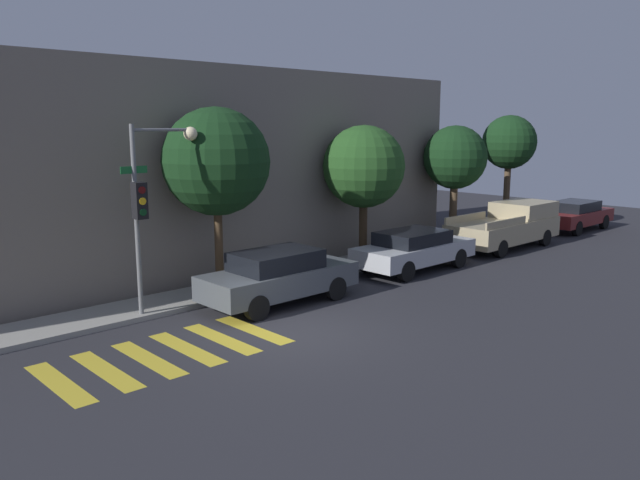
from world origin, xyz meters
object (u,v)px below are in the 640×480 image
(traffic_light_pole, at_px, (151,189))
(tree_far_end, at_px, (455,158))
(pickup_truck, at_px, (508,225))
(sedan_far_end, at_px, (575,215))
(tree_behind_truck, at_px, (509,143))
(sedan_middle, at_px, (414,249))
(sedan_near_corner, at_px, (279,276))
(tree_midblock, at_px, (364,167))
(tree_near_corner, at_px, (216,162))

(traffic_light_pole, xyz_separation_m, tree_far_end, (14.21, 0.85, 0.23))
(traffic_light_pole, relative_size, pickup_truck, 0.90)
(sedan_far_end, height_order, tree_behind_truck, tree_behind_truck)
(traffic_light_pole, relative_size, sedan_middle, 1.06)
(traffic_light_pole, xyz_separation_m, tree_behind_truck, (18.41, 0.85, 0.76))
(sedan_near_corner, bearing_deg, pickup_truck, -0.00)
(traffic_light_pole, distance_m, pickup_truck, 15.25)
(traffic_light_pole, bearing_deg, sedan_near_corner, -22.77)
(sedan_middle, bearing_deg, pickup_truck, -0.00)
(tree_behind_truck, bearing_deg, tree_far_end, 180.00)
(sedan_near_corner, relative_size, sedan_middle, 0.97)
(sedan_middle, xyz_separation_m, tree_behind_truck, (9.47, 2.12, 3.32))
(sedan_far_end, bearing_deg, tree_midblock, 170.22)
(tree_midblock, bearing_deg, tree_near_corner, 180.00)
(sedan_far_end, distance_m, tree_midblock, 12.76)
(sedan_middle, height_order, tree_near_corner, tree_near_corner)
(sedan_near_corner, height_order, sedan_middle, sedan_near_corner)
(traffic_light_pole, height_order, pickup_truck, traffic_light_pole)
(traffic_light_pole, distance_m, sedan_far_end, 21.19)
(pickup_truck, xyz_separation_m, tree_midblock, (-6.32, 2.12, 2.52))
(pickup_truck, xyz_separation_m, tree_behind_truck, (3.40, 2.12, 3.17))
(tree_far_end, bearing_deg, tree_near_corner, 180.00)
(sedan_near_corner, xyz_separation_m, tree_behind_truck, (15.39, 2.12, 3.27))
(sedan_near_corner, height_order, pickup_truck, pickup_truck)
(pickup_truck, bearing_deg, traffic_light_pole, 175.17)
(sedan_near_corner, xyz_separation_m, sedan_far_end, (17.97, 0.00, -0.05))
(sedan_middle, bearing_deg, tree_midblock, 96.63)
(sedan_far_end, bearing_deg, traffic_light_pole, 176.55)
(sedan_near_corner, height_order, sedan_far_end, sedan_near_corner)
(traffic_light_pole, relative_size, sedan_far_end, 1.07)
(tree_behind_truck, bearing_deg, traffic_light_pole, -177.35)
(traffic_light_pole, xyz_separation_m, tree_midblock, (8.69, 0.85, 0.11))
(traffic_light_pole, bearing_deg, tree_midblock, 5.60)
(sedan_near_corner, distance_m, tree_near_corner, 3.74)
(traffic_light_pole, distance_m, tree_behind_truck, 18.44)
(tree_behind_truck, bearing_deg, sedan_near_corner, -172.16)
(tree_far_end, height_order, tree_behind_truck, tree_behind_truck)
(pickup_truck, bearing_deg, tree_behind_truck, 31.97)
(sedan_middle, bearing_deg, tree_near_corner, 161.73)
(sedan_middle, xyz_separation_m, tree_near_corner, (-6.42, 2.12, 3.09))
(sedan_near_corner, bearing_deg, traffic_light_pole, 157.23)
(pickup_truck, xyz_separation_m, tree_near_corner, (-12.49, 2.12, 2.94))
(sedan_far_end, distance_m, tree_near_corner, 18.85)
(tree_far_end, bearing_deg, traffic_light_pole, -176.57)
(pickup_truck, distance_m, tree_midblock, 7.13)
(tree_near_corner, xyz_separation_m, tree_far_end, (11.69, 0.00, -0.30))
(sedan_near_corner, height_order, tree_far_end, tree_far_end)
(pickup_truck, distance_m, sedan_far_end, 5.98)
(sedan_middle, height_order, tree_behind_truck, tree_behind_truck)
(tree_far_end, bearing_deg, sedan_far_end, -17.35)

